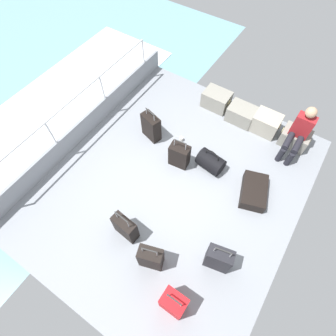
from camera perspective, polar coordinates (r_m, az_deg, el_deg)
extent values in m
cube|color=gray|center=(5.10, 1.33, -3.35)|extent=(4.40, 5.20, 0.06)
cube|color=gray|center=(5.81, -17.14, 8.40)|extent=(0.06, 5.20, 0.45)
cylinder|color=silver|center=(5.40, -22.72, 5.32)|extent=(0.04, 0.04, 1.00)
cylinder|color=silver|center=(5.91, -13.29, 14.58)|extent=(0.04, 0.04, 1.00)
cylinder|color=silver|center=(6.67, -5.12, 21.76)|extent=(0.04, 0.04, 1.00)
cylinder|color=silver|center=(5.28, -19.32, 13.77)|extent=(0.04, 4.16, 0.04)
cube|color=white|center=(7.12, -24.34, 9.88)|extent=(2.40, 7.28, 0.01)
cube|color=gray|center=(6.23, 10.20, 14.09)|extent=(0.57, 0.42, 0.38)
torus|color=tan|center=(6.26, 7.85, 15.71)|extent=(0.02, 0.12, 0.12)
torus|color=tan|center=(6.11, 12.80, 13.41)|extent=(0.02, 0.12, 0.12)
cube|color=gray|center=(6.06, 15.24, 10.96)|extent=(0.56, 0.43, 0.35)
torus|color=tan|center=(6.06, 12.90, 12.64)|extent=(0.02, 0.12, 0.12)
torus|color=tan|center=(5.97, 17.89, 10.16)|extent=(0.02, 0.12, 0.12)
cube|color=#9E9989|center=(6.00, 20.00, 8.90)|extent=(0.53, 0.42, 0.41)
torus|color=tan|center=(5.96, 17.88, 10.61)|extent=(0.02, 0.12, 0.12)
torus|color=tan|center=(5.93, 22.59, 8.17)|extent=(0.02, 0.12, 0.12)
cube|color=gray|center=(6.01, 25.21, 5.81)|extent=(0.53, 0.41, 0.34)
torus|color=tan|center=(5.96, 23.12, 7.46)|extent=(0.02, 0.12, 0.12)
torus|color=tan|center=(5.98, 27.77, 4.95)|extent=(0.02, 0.12, 0.12)
cube|color=maroon|center=(5.69, 26.57, 7.97)|extent=(0.34, 0.20, 0.48)
sphere|color=tan|center=(5.45, 28.04, 10.33)|extent=(0.20, 0.20, 0.20)
cylinder|color=black|center=(5.62, 25.70, 4.37)|extent=(0.12, 0.40, 0.12)
cylinder|color=black|center=(5.65, 24.29, 1.78)|extent=(0.11, 0.11, 0.34)
cylinder|color=black|center=(5.61, 24.08, 5.24)|extent=(0.12, 0.40, 0.12)
cylinder|color=black|center=(5.64, 22.67, 2.64)|extent=(0.11, 0.11, 0.34)
cube|color=black|center=(5.48, -3.57, 8.69)|extent=(0.44, 0.31, 0.58)
cylinder|color=#A5A8AD|center=(5.28, -4.61, 11.96)|extent=(0.02, 0.02, 0.14)
cylinder|color=#A5A8AD|center=(5.15, -2.94, 10.50)|extent=(0.02, 0.02, 0.14)
cylinder|color=#2D2D2D|center=(5.16, -3.83, 11.77)|extent=(0.26, 0.09, 0.02)
cube|color=silver|center=(5.40, -2.76, 10.36)|extent=(0.05, 0.02, 0.08)
cube|color=black|center=(4.50, -8.99, -12.33)|extent=(0.43, 0.23, 0.52)
cylinder|color=#A5A8AD|center=(4.21, -10.87, -9.66)|extent=(0.02, 0.02, 0.20)
cylinder|color=#A5A8AD|center=(4.13, -8.41, -11.72)|extent=(0.02, 0.02, 0.20)
cylinder|color=#2D2D2D|center=(4.07, -9.86, -10.17)|extent=(0.27, 0.04, 0.02)
cube|color=green|center=(4.47, -8.20, -11.20)|extent=(0.05, 0.01, 0.08)
cube|color=red|center=(4.18, 1.21, -26.66)|extent=(0.35, 0.26, 0.59)
cylinder|color=#A5A8AD|center=(3.82, -0.10, -25.33)|extent=(0.02, 0.02, 0.15)
cylinder|color=#A5A8AD|center=(3.82, 2.77, -27.03)|extent=(0.02, 0.02, 0.15)
cylinder|color=#2D2D2D|center=(3.75, 1.35, -26.08)|extent=(0.23, 0.02, 0.02)
cube|color=green|center=(4.08, 2.36, -24.99)|extent=(0.05, 0.01, 0.08)
cube|color=black|center=(5.11, 17.67, -4.71)|extent=(0.62, 0.79, 0.22)
cube|color=silver|center=(5.25, 18.19, -1.18)|extent=(0.05, 0.02, 0.08)
cube|color=black|center=(4.30, -3.64, -18.43)|extent=(0.41, 0.31, 0.56)
cylinder|color=#A5A8AD|center=(3.97, -5.50, -16.80)|extent=(0.02, 0.02, 0.15)
cylinder|color=#A5A8AD|center=(3.94, -2.33, -17.68)|extent=(0.02, 0.02, 0.15)
cylinder|color=#2D2D2D|center=(3.88, -4.00, -16.97)|extent=(0.23, 0.09, 0.02)
cube|color=white|center=(4.20, -3.28, -16.67)|extent=(0.05, 0.02, 0.08)
cube|color=black|center=(5.09, 2.42, 2.67)|extent=(0.39, 0.27, 0.52)
cylinder|color=#A5A8AD|center=(4.83, 1.37, 5.46)|extent=(0.02, 0.02, 0.17)
cylinder|color=#A5A8AD|center=(4.79, 3.77, 4.51)|extent=(0.02, 0.02, 0.17)
cylinder|color=#2D2D2D|center=(4.74, 2.61, 5.60)|extent=(0.24, 0.05, 0.02)
cube|color=white|center=(5.12, 2.99, 3.87)|extent=(0.05, 0.01, 0.08)
cube|color=black|center=(4.33, 10.59, -18.35)|extent=(0.42, 0.28, 0.61)
cylinder|color=#A5A8AD|center=(3.96, 9.84, -16.56)|extent=(0.02, 0.02, 0.16)
cylinder|color=#A5A8AD|center=(3.98, 13.15, -17.52)|extent=(0.02, 0.02, 0.16)
cylinder|color=#2D2D2D|center=(3.89, 11.70, -16.76)|extent=(0.25, 0.07, 0.02)
cube|color=green|center=(4.20, 11.36, -16.46)|extent=(0.05, 0.02, 0.08)
cylinder|color=black|center=(5.18, 9.01, 1.33)|extent=(0.54, 0.40, 0.34)
torus|color=black|center=(5.03, 9.28, 2.45)|extent=(0.29, 0.05, 0.29)
cylinder|color=white|center=(5.59, 2.80, 6.16)|extent=(0.08, 0.08, 0.10)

